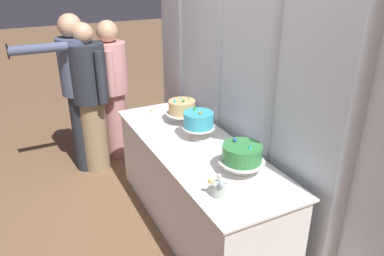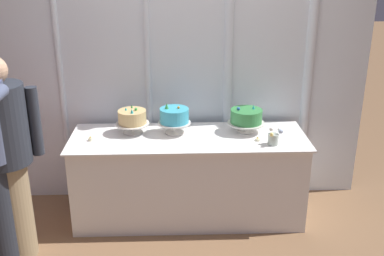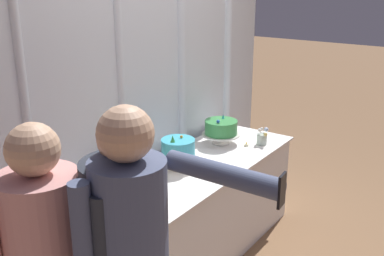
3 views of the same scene
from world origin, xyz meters
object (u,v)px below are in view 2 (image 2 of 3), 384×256
Objects in this scene: tealight_far_left at (90,139)px; cake_display_leftmost at (132,118)px; cake_table at (189,177)px; guest_man_dark_suit at (6,155)px; cake_display_rightmost at (246,117)px; cake_display_center at (174,117)px; flower_vase at (274,138)px; tealight_near_left at (257,140)px.

cake_display_leftmost is at bearing 26.30° from tealight_far_left.
guest_man_dark_suit reaches higher than cake_table.
cake_display_rightmost reaches higher than tealight_far_left.
flower_vase is (0.79, -0.28, -0.09)m from cake_display_center.
cake_display_center is 0.84m from flower_vase.
tealight_far_left is (-0.80, -0.06, 0.39)m from cake_table.
cake_display_leftmost is 0.18× the size of guest_man_dark_suit.
cake_display_center is at bearing 164.02° from tealight_near_left.
tealight_near_left is at bearing 143.23° from flower_vase.
cake_table is 6.22× the size of cake_display_rightmost.
flower_vase is (0.18, -0.29, -0.08)m from cake_display_rightmost.
cake_display_rightmost is 1.91m from guest_man_dark_suit.
cake_table is 0.89m from tealight_far_left.
cake_display_leftmost is 1.06m from tealight_near_left.
flower_vase reaches higher than tealight_near_left.
cake_display_leftmost is 7.37× the size of tealight_far_left.
flower_vase is (1.14, -0.30, -0.07)m from cake_display_leftmost.
tealight_near_left is 1.92m from guest_man_dark_suit.
cake_display_rightmost is at bearing 108.23° from tealight_near_left.
cake_table is 1.49m from guest_man_dark_suit.
cake_display_rightmost is 2.25× the size of flower_vase.
cake_display_rightmost is at bearing 6.79° from tealight_far_left.
guest_man_dark_suit is (-1.98, -0.33, 0.03)m from flower_vase.
cake_display_rightmost is at bearing 18.80° from guest_man_dark_suit.
tealight_far_left reaches higher than tealight_near_left.
guest_man_dark_suit is at bearing -167.64° from tealight_near_left.
guest_man_dark_suit reaches higher than cake_display_center.
cake_display_leftmost is 1.04× the size of cake_display_center.
guest_man_dark_suit is at bearing -153.24° from cake_display_center.
cake_display_rightmost reaches higher than flower_vase.
tealight_near_left is (-0.11, 0.08, -0.05)m from flower_vase.
cake_display_center reaches higher than flower_vase.
cake_display_rightmost is at bearing 121.95° from flower_vase.
tealight_far_left reaches higher than cake_table.
tealight_far_left is (-1.47, 0.13, -0.04)m from flower_vase.
flower_vase is 3.65× the size of tealight_far_left.
guest_man_dark_suit is (-1.20, -0.60, -0.06)m from cake_display_center.
cake_display_leftmost reaches higher than tealight_near_left.
cake_display_rightmost is at bearing -0.58° from cake_display_leftmost.
cake_display_leftmost reaches higher than flower_vase.
guest_man_dark_suit reaches higher than flower_vase.
guest_man_dark_suit is (-1.31, -0.52, 0.46)m from cake_table.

